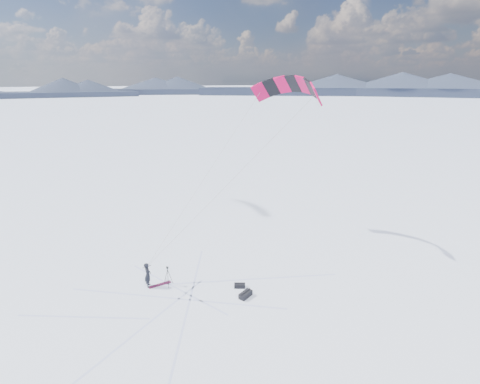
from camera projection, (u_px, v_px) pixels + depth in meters
ground at (169, 296)px, 20.67m from camera, size 1800.00×1800.00×0.00m
horizon_hills at (166, 249)px, 19.73m from camera, size 704.84×706.81×8.00m
snow_tracks at (160, 302)px, 20.07m from camera, size 14.76×10.25×0.01m
snowkiter at (149, 286)px, 21.62m from camera, size 0.52×0.66×1.61m
snowboard at (160, 285)px, 21.75m from camera, size 1.41×0.27×0.04m
tripod at (168, 273)px, 21.48m from camera, size 0.57×0.58×1.29m
gear_bag_a at (246, 294)px, 20.49m from camera, size 0.95×0.70×0.39m
gear_bag_b at (240, 285)px, 21.45m from camera, size 0.75×0.63×0.31m
power_kite at (289, 89)px, 25.58m from camera, size 13.33×6.39×11.24m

